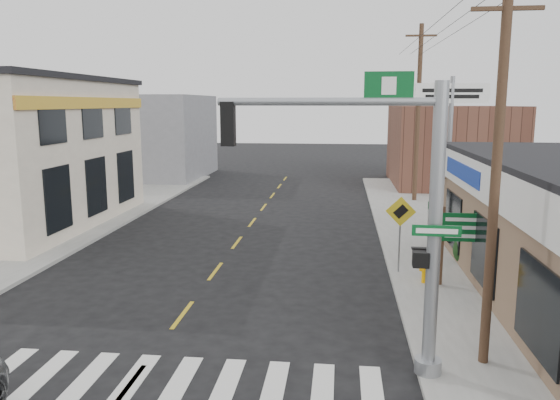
# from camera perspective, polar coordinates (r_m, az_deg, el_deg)

# --- Properties ---
(ground) EXTENTS (140.00, 140.00, 0.00)m
(ground) POSITION_cam_1_polar(r_m,az_deg,el_deg) (12.25, -15.70, -18.44)
(ground) COLOR black
(ground) RESTS_ON ground
(sidewalk_right) EXTENTS (6.00, 38.00, 0.13)m
(sidewalk_right) POSITION_cam_1_polar(r_m,az_deg,el_deg) (24.10, 17.53, -4.12)
(sidewalk_right) COLOR gray
(sidewalk_right) RESTS_ON ground
(sidewalk_left) EXTENTS (6.00, 38.00, 0.13)m
(sidewalk_left) POSITION_cam_1_polar(r_m,az_deg,el_deg) (27.10, -23.17, -2.93)
(sidewalk_left) COLOR gray
(sidewalk_left) RESTS_ON ground
(center_line) EXTENTS (0.12, 56.00, 0.01)m
(center_line) POSITION_cam_1_polar(r_m,az_deg,el_deg) (19.31, -6.77, -7.39)
(center_line) COLOR gold
(center_line) RESTS_ON ground
(crosswalk) EXTENTS (11.00, 2.20, 0.01)m
(crosswalk) POSITION_cam_1_polar(r_m,az_deg,el_deg) (12.58, -14.99, -17.59)
(crosswalk) COLOR silver
(crosswalk) RESTS_ON ground
(bldg_distant_right) EXTENTS (8.00, 10.00, 5.60)m
(bldg_distant_right) POSITION_cam_1_polar(r_m,az_deg,el_deg) (40.78, 17.35, 5.42)
(bldg_distant_right) COLOR brown
(bldg_distant_right) RESTS_ON ground
(bldg_distant_left) EXTENTS (9.00, 10.00, 6.40)m
(bldg_distant_left) POSITION_cam_1_polar(r_m,az_deg,el_deg) (44.70, -13.72, 6.47)
(bldg_distant_left) COLOR gray
(bldg_distant_left) RESTS_ON ground
(traffic_signal_pole) EXTENTS (4.94, 0.38, 6.26)m
(traffic_signal_pole) POSITION_cam_1_polar(r_m,az_deg,el_deg) (11.29, 12.29, 0.07)
(traffic_signal_pole) COLOR #8F9398
(traffic_signal_pole) RESTS_ON sidewalk_right
(guide_sign) EXTENTS (1.43, 0.13, 2.50)m
(guide_sign) POSITION_cam_1_polar(r_m,az_deg,el_deg) (17.81, 18.50, -3.47)
(guide_sign) COLOR #4E3524
(guide_sign) RESTS_ON sidewalk_right
(fire_hydrant) EXTENTS (0.23, 0.23, 0.74)m
(fire_hydrant) POSITION_cam_1_polar(r_m,az_deg,el_deg) (18.10, 14.93, -7.13)
(fire_hydrant) COLOR #F2A300
(fire_hydrant) RESTS_ON sidewalk_right
(ped_crossing_sign) EXTENTS (1.01, 0.07, 2.60)m
(ped_crossing_sign) POSITION_cam_1_polar(r_m,az_deg,el_deg) (18.68, 12.46, -2.09)
(ped_crossing_sign) COLOR gray
(ped_crossing_sign) RESTS_ON sidewalk_right
(lamp_post) EXTENTS (0.64, 0.50, 4.95)m
(lamp_post) POSITION_cam_1_polar(r_m,az_deg,el_deg) (22.93, 16.14, 2.73)
(lamp_post) COLOR black
(lamp_post) RESTS_ON sidewalk_right
(dance_center_sign) EXTENTS (3.20, 0.20, 6.80)m
(dance_center_sign) POSITION_cam_1_polar(r_m,az_deg,el_deg) (25.08, 17.42, 8.41)
(dance_center_sign) COLOR gray
(dance_center_sign) RESTS_ON sidewalk_right
(shrub_back) EXTENTS (1.23, 1.23, 0.92)m
(shrub_back) POSITION_cam_1_polar(r_m,az_deg,el_deg) (20.73, 19.28, -4.99)
(shrub_back) COLOR black
(shrub_back) RESTS_ON sidewalk_right
(utility_pole_near) EXTENTS (1.39, 0.21, 8.02)m
(utility_pole_near) POSITION_cam_1_polar(r_m,az_deg,el_deg) (12.24, 21.61, 2.17)
(utility_pole_near) COLOR #413221
(utility_pole_near) RESTS_ON sidewalk_right
(utility_pole_far) EXTENTS (1.75, 0.26, 10.07)m
(utility_pole_far) POSITION_cam_1_polar(r_m,az_deg,el_deg) (32.84, 14.22, 8.92)
(utility_pole_far) COLOR #3F2B20
(utility_pole_far) RESTS_ON sidewalk_right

